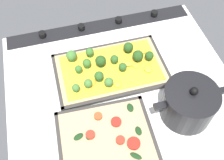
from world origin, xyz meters
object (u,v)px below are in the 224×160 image
(cooking_pot, at_px, (189,103))
(veggie_pizza_back, at_px, (107,139))
(baking_tray_back, at_px, (107,140))
(broccoli_pizza, at_px, (110,67))
(baking_tray_front, at_px, (111,70))

(cooking_pot, bearing_deg, veggie_pizza_back, 5.84)
(baking_tray_back, distance_m, veggie_pizza_back, 0.01)
(broccoli_pizza, distance_m, baking_tray_back, 0.27)
(baking_tray_front, height_order, veggie_pizza_back, veggie_pizza_back)
(broccoli_pizza, relative_size, cooking_pot, 1.59)
(veggie_pizza_back, distance_m, cooking_pot, 0.27)
(veggie_pizza_back, bearing_deg, baking_tray_front, -107.21)
(broccoli_pizza, bearing_deg, veggie_pizza_back, 73.27)
(cooking_pot, bearing_deg, baking_tray_back, 5.95)
(broccoli_pizza, height_order, veggie_pizza_back, broccoli_pizza)
(baking_tray_back, bearing_deg, veggie_pizza_back, -164.38)
(baking_tray_front, height_order, baking_tray_back, same)
(baking_tray_front, distance_m, veggie_pizza_back, 0.27)
(veggie_pizza_back, xyz_separation_m, cooking_pot, (-0.27, -0.03, 0.05))
(broccoli_pizza, distance_m, cooking_pot, 0.30)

